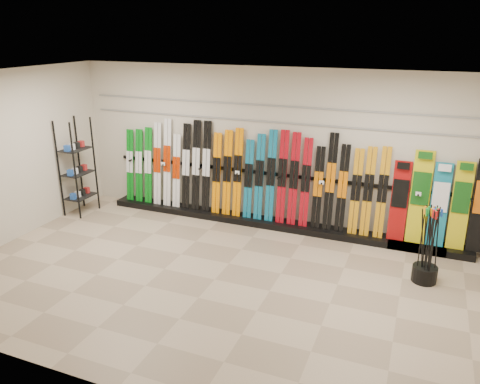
% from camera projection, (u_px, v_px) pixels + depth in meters
% --- Properties ---
extents(floor, '(8.00, 8.00, 0.00)m').
position_uv_depth(floor, '(215.00, 279.00, 7.16)').
color(floor, gray).
rests_on(floor, ground).
extents(back_wall, '(8.00, 0.00, 8.00)m').
position_uv_depth(back_wall, '(269.00, 148.00, 8.86)').
color(back_wall, beige).
rests_on(back_wall, floor).
extents(left_wall, '(0.00, 5.00, 5.00)m').
position_uv_depth(left_wall, '(3.00, 159.00, 8.08)').
color(left_wall, beige).
rests_on(left_wall, floor).
extents(ceiling, '(8.00, 8.00, 0.00)m').
position_uv_depth(ceiling, '(211.00, 79.00, 6.17)').
color(ceiling, silver).
rests_on(ceiling, back_wall).
extents(ski_rack_base, '(8.00, 0.40, 0.12)m').
position_uv_depth(ski_rack_base, '(275.00, 224.00, 9.06)').
color(ski_rack_base, black).
rests_on(ski_rack_base, floor).
extents(skis, '(5.38, 0.24, 1.82)m').
position_uv_depth(skis, '(243.00, 175.00, 9.05)').
color(skis, '#087213').
rests_on(skis, ski_rack_base).
extents(snowboards, '(1.57, 0.25, 1.60)m').
position_uv_depth(snowboards, '(440.00, 203.00, 7.85)').
color(snowboards, '#990C0C').
rests_on(snowboards, ski_rack_base).
extents(accessory_rack, '(0.40, 0.60, 1.96)m').
position_uv_depth(accessory_rack, '(77.00, 167.00, 9.48)').
color(accessory_rack, black).
rests_on(accessory_rack, floor).
extents(pole_bin, '(0.37, 0.37, 0.25)m').
position_uv_depth(pole_bin, '(424.00, 274.00, 7.08)').
color(pole_bin, black).
rests_on(pole_bin, floor).
extents(ski_poles, '(0.32, 0.30, 1.18)m').
position_uv_depth(ski_poles, '(429.00, 245.00, 6.90)').
color(ski_poles, black).
rests_on(ski_poles, pole_bin).
extents(slatwall_rail_0, '(7.60, 0.02, 0.03)m').
position_uv_depth(slatwall_rail_0, '(269.00, 122.00, 8.67)').
color(slatwall_rail_0, gray).
rests_on(slatwall_rail_0, back_wall).
extents(slatwall_rail_1, '(7.60, 0.02, 0.03)m').
position_uv_depth(slatwall_rail_1, '(269.00, 106.00, 8.57)').
color(slatwall_rail_1, gray).
rests_on(slatwall_rail_1, back_wall).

